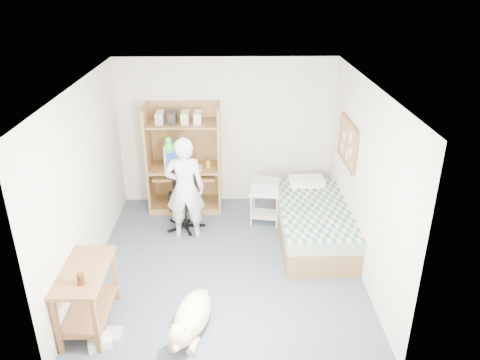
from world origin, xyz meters
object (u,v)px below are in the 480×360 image
(person, at_px, (185,189))
(dog, at_px, (191,317))
(computer_hutch, at_px, (185,162))
(side_desk, at_px, (87,289))
(office_chair, at_px, (185,207))
(bed, at_px, (313,222))
(printer_cart, at_px, (265,201))

(person, bearing_deg, dog, 95.48)
(computer_hutch, distance_m, side_desk, 3.08)
(office_chair, bearing_deg, person, -81.06)
(dog, bearing_deg, person, 109.09)
(computer_hutch, xyz_separation_m, bed, (2.00, -1.12, -0.53))
(person, height_order, printer_cart, person)
(side_desk, height_order, printer_cart, side_desk)
(side_desk, xyz_separation_m, person, (0.94, 1.95, 0.31))
(side_desk, height_order, dog, side_desk)
(side_desk, bearing_deg, office_chair, 68.37)
(dog, bearing_deg, side_desk, -173.90)
(person, relative_size, printer_cart, 2.83)
(person, distance_m, dog, 2.19)
(bed, relative_size, office_chair, 2.10)
(printer_cart, bearing_deg, side_desk, -121.84)
(printer_cart, bearing_deg, bed, -27.27)
(dog, relative_size, printer_cart, 2.06)
(computer_hutch, xyz_separation_m, office_chair, (0.04, -0.69, -0.48))
(printer_cart, bearing_deg, person, -150.81)
(office_chair, xyz_separation_m, dog, (0.27, -2.39, -0.15))
(dog, bearing_deg, office_chair, 109.53)
(office_chair, bearing_deg, side_desk, -112.16)
(bed, distance_m, dog, 2.59)
(office_chair, bearing_deg, printer_cart, 4.16)
(office_chair, height_order, person, person)
(computer_hutch, height_order, side_desk, computer_hutch)
(computer_hutch, distance_m, office_chair, 0.84)
(side_desk, distance_m, person, 2.18)
(computer_hutch, relative_size, dog, 1.55)
(bed, xyz_separation_m, person, (-1.91, 0.13, 0.51))
(computer_hutch, xyz_separation_m, printer_cart, (1.31, -0.59, -0.45))
(computer_hutch, bearing_deg, side_desk, -106.14)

